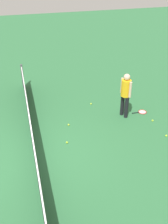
# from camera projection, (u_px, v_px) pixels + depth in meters

# --- Properties ---
(ground_plane) EXTENTS (40.00, 40.00, 0.00)m
(ground_plane) POSITION_uv_depth(u_px,v_px,m) (35.00, 158.00, 8.34)
(ground_plane) COLOR #2D6B3D
(court_net) EXTENTS (10.09, 0.09, 1.07)m
(court_net) POSITION_uv_depth(u_px,v_px,m) (33.00, 145.00, 8.08)
(court_net) COLOR #4C4C51
(court_net) RESTS_ON ground_plane
(player_near_side) EXTENTS (0.52, 0.44, 1.70)m
(player_near_side) POSITION_uv_depth(u_px,v_px,m) (126.00, 92.00, 9.86)
(player_near_side) COLOR black
(player_near_side) RESTS_ON ground_plane
(tennis_racket_near_player) EXTENTS (0.32, 0.58, 0.03)m
(tennis_racket_near_player) POSITION_uv_depth(u_px,v_px,m) (142.00, 112.00, 10.59)
(tennis_racket_near_player) COLOR red
(tennis_racket_near_player) RESTS_ON ground_plane
(tennis_ball_near_player) EXTENTS (0.07, 0.07, 0.07)m
(tennis_ball_near_player) POSITION_uv_depth(u_px,v_px,m) (67.00, 142.00, 8.94)
(tennis_ball_near_player) COLOR #C6E033
(tennis_ball_near_player) RESTS_ON ground_plane
(tennis_ball_by_net) EXTENTS (0.07, 0.07, 0.07)m
(tennis_ball_by_net) POSITION_uv_depth(u_px,v_px,m) (166.00, 136.00, 9.26)
(tennis_ball_by_net) COLOR #C6E033
(tennis_ball_by_net) RESTS_ON ground_plane
(tennis_ball_midcourt) EXTENTS (0.07, 0.07, 0.07)m
(tennis_ball_midcourt) POSITION_uv_depth(u_px,v_px,m) (153.00, 121.00, 10.04)
(tennis_ball_midcourt) COLOR #C6E033
(tennis_ball_midcourt) RESTS_ON ground_plane
(tennis_ball_baseline) EXTENTS (0.07, 0.07, 0.07)m
(tennis_ball_baseline) POSITION_uv_depth(u_px,v_px,m) (91.00, 104.00, 11.09)
(tennis_ball_baseline) COLOR #C6E033
(tennis_ball_baseline) RESTS_ON ground_plane
(tennis_ball_stray_right) EXTENTS (0.07, 0.07, 0.07)m
(tennis_ball_stray_right) POSITION_uv_depth(u_px,v_px,m) (69.00, 125.00, 9.81)
(tennis_ball_stray_right) COLOR #C6E033
(tennis_ball_stray_right) RESTS_ON ground_plane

